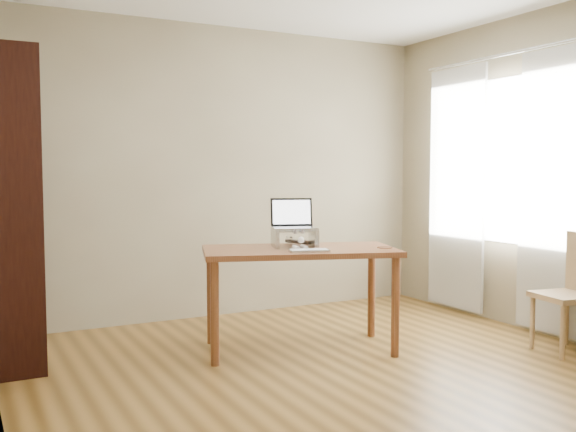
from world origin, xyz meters
The scene contains 10 objects.
room centered at (0.03, 0.01, 1.30)m, with size 4.04×4.54×2.64m.
bookshelf centered at (-1.83, 1.55, 1.05)m, with size 0.30×0.90×2.10m.
curtains centered at (1.92, 0.80, 1.17)m, with size 0.03×1.90×2.25m.
desk centered at (0.03, 0.90, 0.65)m, with size 1.53×1.09×0.75m.
laptop_stand centered at (0.03, 0.98, 0.83)m, with size 0.32×0.25×0.13m.
laptop centered at (0.03, 1.04, 0.94)m, with size 0.37×0.35×0.22m.
keyboard centered at (-0.01, 0.68, 0.76)m, with size 0.30×0.20×0.02m.
coaster centered at (0.59, 0.63, 0.75)m, with size 0.11×0.11×0.01m, color #562C1D.
cat centered at (0.01, 1.01, 0.82)m, with size 0.25×0.49×0.16m.
chair centered at (1.77, -0.04, 0.46)m, with size 0.44×0.44×0.86m.
Camera 1 is at (-2.19, -3.16, 1.31)m, focal length 40.00 mm.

